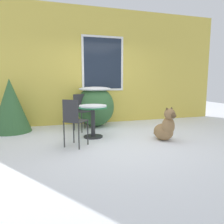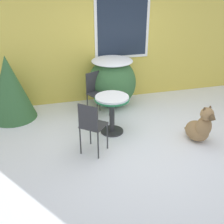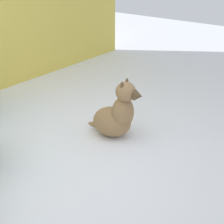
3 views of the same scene
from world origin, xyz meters
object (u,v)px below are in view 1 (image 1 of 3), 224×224
patio_table (93,113)px  patio_chair_near_table (82,110)px  dog (165,128)px  patio_chair_far_side (74,120)px

patio_table → patio_chair_near_table: 0.80m
patio_table → patio_chair_near_table: bearing=99.0°
dog → patio_table: bearing=142.2°
patio_chair_near_table → dog: bearing=-70.4°
patio_chair_near_table → patio_chair_far_side: same height
patio_chair_near_table → patio_chair_far_side: 1.44m
patio_chair_near_table → dog: patio_chair_near_table is taller
patio_table → patio_chair_far_side: size_ratio=0.79×
patio_table → patio_chair_near_table: (-0.12, 0.79, -0.02)m
patio_chair_near_table → patio_table: bearing=-106.9°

